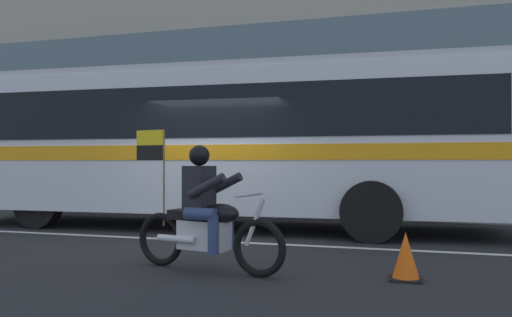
{
  "coord_description": "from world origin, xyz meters",
  "views": [
    {
      "loc": [
        3.36,
        -8.68,
        1.35
      ],
      "look_at": [
        0.99,
        -0.56,
        1.41
      ],
      "focal_mm": 35.55,
      "sensor_mm": 36.0,
      "label": 1
    }
  ],
  "objects_px": {
    "motorcycle_with_rider": "(206,217)",
    "fire_hydrant": "(225,193)",
    "traffic_cone": "(406,258)",
    "transit_bus": "(220,136)"
  },
  "relations": [
    {
      "from": "motorcycle_with_rider",
      "to": "fire_hydrant",
      "type": "height_order",
      "value": "motorcycle_with_rider"
    },
    {
      "from": "motorcycle_with_rider",
      "to": "traffic_cone",
      "type": "height_order",
      "value": "motorcycle_with_rider"
    },
    {
      "from": "fire_hydrant",
      "to": "traffic_cone",
      "type": "relative_size",
      "value": 1.36
    },
    {
      "from": "motorcycle_with_rider",
      "to": "traffic_cone",
      "type": "distance_m",
      "value": 2.43
    },
    {
      "from": "motorcycle_with_rider",
      "to": "fire_hydrant",
      "type": "distance_m",
      "value": 7.52
    },
    {
      "from": "transit_bus",
      "to": "traffic_cone",
      "type": "bearing_deg",
      "value": -46.09
    },
    {
      "from": "transit_bus",
      "to": "traffic_cone",
      "type": "relative_size",
      "value": 20.91
    },
    {
      "from": "fire_hydrant",
      "to": "transit_bus",
      "type": "bearing_deg",
      "value": -71.72
    },
    {
      "from": "fire_hydrant",
      "to": "traffic_cone",
      "type": "xyz_separation_m",
      "value": [
        4.72,
        -6.96,
        -0.26
      ]
    },
    {
      "from": "transit_bus",
      "to": "fire_hydrant",
      "type": "relative_size",
      "value": 15.33
    }
  ]
}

